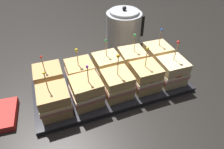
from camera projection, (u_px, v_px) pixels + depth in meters
ground_plane at (112, 88)px, 0.80m from camera, size 6.00×6.00×0.00m
serving_platter at (112, 86)px, 0.80m from camera, size 0.60×0.26×0.02m
sandwich_front_far_left at (54, 101)px, 0.66m from camera, size 0.10×0.10×0.17m
sandwich_front_left at (87, 92)px, 0.69m from camera, size 0.11×0.11×0.17m
sandwich_front_center at (116, 84)px, 0.72m from camera, size 0.11×0.11×0.18m
sandwich_front_right at (145, 77)px, 0.75m from camera, size 0.10×0.10×0.18m
sandwich_front_far_right at (172, 71)px, 0.78m from camera, size 0.10×0.10×0.18m
sandwich_back_far_left at (49, 79)px, 0.74m from camera, size 0.10×0.10×0.16m
sandwich_back_left at (80, 73)px, 0.77m from camera, size 0.10×0.10×0.16m
sandwich_back_center at (106, 67)px, 0.80m from camera, size 0.11×0.11×0.17m
sandwich_back_right at (132, 61)px, 0.83m from camera, size 0.11×0.11×0.17m
sandwich_back_far_right at (157, 56)px, 0.86m from camera, size 0.10×0.11×0.17m
kettle_steel at (124, 30)px, 1.00m from camera, size 0.19×0.17×0.21m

